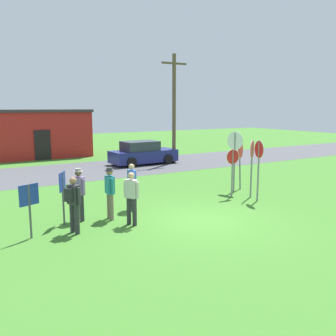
% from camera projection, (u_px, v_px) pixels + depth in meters
% --- Properties ---
extents(ground_plane, '(80.00, 80.00, 0.00)m').
position_uv_depth(ground_plane, '(203.00, 221.00, 11.95)').
color(ground_plane, '#3D7528').
extents(street_asphalt, '(60.00, 6.40, 0.01)m').
position_uv_depth(street_asphalt, '(91.00, 170.00, 21.50)').
color(street_asphalt, '#4C4C51').
rests_on(street_asphalt, ground).
extents(building_background, '(7.53, 3.85, 3.51)m').
position_uv_depth(building_background, '(37.00, 133.00, 26.87)').
color(building_background, '#B2231E').
rests_on(building_background, ground).
extents(utility_pole, '(1.80, 0.24, 7.05)m').
position_uv_depth(utility_pole, '(174.00, 107.00, 23.75)').
color(utility_pole, brown).
rests_on(utility_pole, ground).
extents(parked_car_on_street, '(4.37, 2.15, 1.51)m').
position_uv_depth(parked_car_on_street, '(143.00, 154.00, 23.67)').
color(parked_car_on_street, navy).
rests_on(parked_car_on_street, ground).
extents(stop_sign_tallest, '(0.73, 0.50, 2.24)m').
position_uv_depth(stop_sign_tallest, '(240.00, 155.00, 16.28)').
color(stop_sign_tallest, slate).
rests_on(stop_sign_tallest, ground).
extents(stop_sign_leaning_right, '(0.63, 0.07, 2.00)m').
position_uv_depth(stop_sign_leaning_right, '(232.00, 165.00, 14.85)').
color(stop_sign_leaning_right, slate).
rests_on(stop_sign_leaning_right, ground).
extents(stop_sign_far_back, '(0.21, 0.69, 2.41)m').
position_uv_depth(stop_sign_far_back, '(259.00, 160.00, 14.16)').
color(stop_sign_far_back, slate).
rests_on(stop_sign_far_back, ground).
extents(stop_sign_leaning_left, '(0.25, 0.76, 2.64)m').
position_uv_depth(stop_sign_leaning_left, '(235.00, 151.00, 15.80)').
color(stop_sign_leaning_left, slate).
rests_on(stop_sign_leaning_left, ground).
extents(stop_sign_nearest, '(0.62, 0.45, 2.38)m').
position_uv_depth(stop_sign_nearest, '(252.00, 158.00, 14.77)').
color(stop_sign_nearest, slate).
rests_on(stop_sign_nearest, ground).
extents(person_in_dark_shirt, '(0.37, 0.51, 1.69)m').
position_uv_depth(person_in_dark_shirt, '(131.00, 196.00, 11.35)').
color(person_in_dark_shirt, '#2D2D33').
rests_on(person_in_dark_shirt, ground).
extents(person_on_left, '(0.44, 0.53, 1.69)m').
position_uv_depth(person_on_left, '(73.00, 201.00, 10.58)').
color(person_on_left, '#2D2D33').
rests_on(person_on_left, ground).
extents(person_in_teal, '(0.32, 0.57, 1.74)m').
position_uv_depth(person_in_teal, '(110.00, 190.00, 11.94)').
color(person_in_teal, '#7A6B56').
rests_on(person_in_teal, ground).
extents(person_holding_notes, '(0.35, 0.53, 1.74)m').
position_uv_depth(person_holding_notes, '(79.00, 191.00, 11.79)').
color(person_holding_notes, '#2D2D33').
rests_on(person_holding_notes, ground).
extents(person_near_signs, '(0.25, 0.57, 1.69)m').
position_uv_depth(person_near_signs, '(132.00, 184.00, 13.04)').
color(person_near_signs, '#2D2D33').
rests_on(person_near_signs, ground).
extents(info_panel_leftmost, '(0.33, 0.53, 1.69)m').
position_uv_depth(info_panel_leftmost, '(63.00, 189.00, 11.33)').
color(info_panel_leftmost, '#4C4C51').
rests_on(info_panel_leftmost, ground).
extents(info_panel_middle, '(0.57, 0.24, 1.56)m').
position_uv_depth(info_panel_middle, '(29.00, 201.00, 10.17)').
color(info_panel_middle, '#4C4C51').
rests_on(info_panel_middle, ground).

